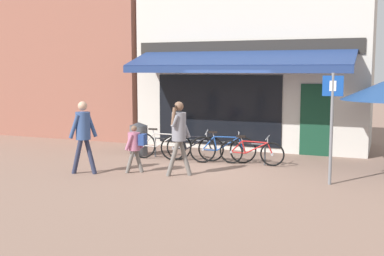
{
  "coord_description": "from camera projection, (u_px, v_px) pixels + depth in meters",
  "views": [
    {
      "loc": [
        4.16,
        -11.59,
        2.51
      ],
      "look_at": [
        -0.36,
        -0.46,
        1.05
      ],
      "focal_mm": 45.0,
      "sensor_mm": 36.0,
      "label": 1
    }
  ],
  "objects": [
    {
      "name": "ground_plane",
      "position": [
        211.0,
        167.0,
        12.52
      ],
      "size": [
        160.0,
        160.0,
        0.0
      ],
      "primitive_type": "plane",
      "color": "#846656"
    },
    {
      "name": "shop_front",
      "position": [
        256.0,
        69.0,
        16.04
      ],
      "size": [
        7.36,
        4.55,
        5.09
      ],
      "color": "beige",
      "rests_on": "ground_plane"
    },
    {
      "name": "neighbour_building",
      "position": [
        79.0,
        64.0,
        19.27
      ],
      "size": [
        7.07,
        4.0,
        5.48
      ],
      "color": "#8E5647",
      "rests_on": "ground_plane"
    },
    {
      "name": "bike_rack_rail",
      "position": [
        208.0,
        144.0,
        13.26
      ],
      "size": [
        3.33,
        0.04,
        0.57
      ],
      "color": "#47494F",
      "rests_on": "ground_plane"
    },
    {
      "name": "bicycle_silver",
      "position": [
        161.0,
        145.0,
        13.59
      ],
      "size": [
        1.78,
        0.58,
        0.89
      ],
      "rotation": [
        -0.15,
        0.0,
        0.14
      ],
      "color": "black",
      "rests_on": "ground_plane"
    },
    {
      "name": "bicycle_black",
      "position": [
        192.0,
        148.0,
        13.2
      ],
      "size": [
        1.75,
        0.55,
        0.87
      ],
      "rotation": [
        0.12,
        0.0,
        0.23
      ],
      "color": "black",
      "rests_on": "ground_plane"
    },
    {
      "name": "bicycle_blue",
      "position": [
        223.0,
        149.0,
        12.97
      ],
      "size": [
        1.74,
        0.73,
        0.87
      ],
      "rotation": [
        -0.06,
        0.0,
        0.32
      ],
      "color": "black",
      "rests_on": "ground_plane"
    },
    {
      "name": "bicycle_red",
      "position": [
        251.0,
        152.0,
        12.7
      ],
      "size": [
        1.75,
        0.52,
        0.8
      ],
      "rotation": [
        0.09,
        0.0,
        0.04
      ],
      "color": "black",
      "rests_on": "ground_plane"
    },
    {
      "name": "pedestrian_adult",
      "position": [
        179.0,
        130.0,
        11.32
      ],
      "size": [
        0.57,
        0.62,
        1.78
      ],
      "rotation": [
        0.0,
        0.0,
        3.32
      ],
      "color": "slate",
      "rests_on": "ground_plane"
    },
    {
      "name": "pedestrian_child",
      "position": [
        135.0,
        144.0,
        11.71
      ],
      "size": [
        0.51,
        0.53,
        1.18
      ],
      "rotation": [
        0.0,
        0.0,
        3.28
      ],
      "color": "slate",
      "rests_on": "ground_plane"
    },
    {
      "name": "pedestrian_second_adult",
      "position": [
        83.0,
        130.0,
        11.55
      ],
      "size": [
        0.62,
        0.52,
        1.77
      ],
      "rotation": [
        0.0,
        0.0,
        3.05
      ],
      "color": "#282D47",
      "rests_on": "ground_plane"
    },
    {
      "name": "litter_bin",
      "position": [
        139.0,
        139.0,
        14.15
      ],
      "size": [
        0.54,
        0.54,
        0.98
      ],
      "color": "#515459",
      "rests_on": "ground_plane"
    },
    {
      "name": "parking_sign",
      "position": [
        332.0,
        117.0,
        10.4
      ],
      "size": [
        0.44,
        0.07,
        2.44
      ],
      "color": "slate",
      "rests_on": "ground_plane"
    }
  ]
}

